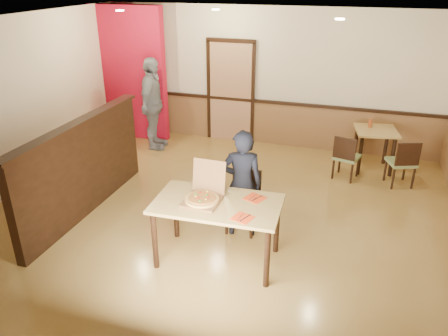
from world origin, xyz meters
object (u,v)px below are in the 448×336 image
object	(u,v)px
side_chair_left	(346,156)
diner	(242,184)
condiment	(370,123)
main_table	(217,210)
diner_chair	(244,198)
side_chair_right	(403,161)
passerby	(153,104)
pizza_box	(203,197)
side_table	(375,139)

from	to	relation	value
side_chair_left	diner	size ratio (longest dim) A/B	0.53
condiment	main_table	bearing A→B (deg)	-115.59
diner_chair	diner	world-z (taller)	diner
side_chair_right	passerby	distance (m)	4.85
main_table	passerby	xyz separation A→B (m)	(-2.48, 3.30, 0.22)
side_chair_left	side_chair_right	bearing A→B (deg)	-164.37
diner	pizza_box	world-z (taller)	diner
pizza_box	condiment	world-z (taller)	pizza_box
side_chair_left	pizza_box	bearing A→B (deg)	77.51
side_chair_left	main_table	bearing A→B (deg)	80.16
side_table	side_chair_left	bearing A→B (deg)	-127.46
side_chair_right	pizza_box	bearing A→B (deg)	28.95
passerby	condiment	distance (m)	4.24
side_chair_left	passerby	bearing A→B (deg)	10.21
side_chair_right	side_table	size ratio (longest dim) A/B	1.01
diner_chair	condiment	xyz separation A→B (m)	(1.63, 2.80, 0.38)
main_table	side_chair_left	size ratio (longest dim) A/B	1.94
side_chair_right	side_table	xyz separation A→B (m)	(-0.47, 0.61, 0.14)
side_table	diner	bearing A→B (deg)	-121.48
side_chair_right	pizza_box	xyz separation A→B (m)	(-2.51, -2.95, 0.43)
passerby	condiment	bearing A→B (deg)	-94.89
side_chair_left	passerby	distance (m)	3.93
diner_chair	side_chair_left	world-z (taller)	diner_chair
main_table	pizza_box	world-z (taller)	pizza_box
main_table	diner	xyz separation A→B (m)	(0.12, 0.69, 0.05)
main_table	pizza_box	distance (m)	0.24
side_chair_left	diner	bearing A→B (deg)	75.93
diner_chair	side_table	xyz separation A→B (m)	(1.75, 2.71, 0.12)
diner	pizza_box	distance (m)	0.77
side_chair_right	pizza_box	world-z (taller)	pizza_box
passerby	diner_chair	bearing A→B (deg)	-143.01
main_table	diner	bearing A→B (deg)	77.71
main_table	condiment	world-z (taller)	condiment
side_chair_left	side_chair_right	world-z (taller)	side_chair_right
passerby	pizza_box	world-z (taller)	passerby
diner_chair	side_table	distance (m)	3.22
passerby	condiment	world-z (taller)	passerby
pizza_box	side_chair_right	bearing A→B (deg)	51.07
diner	condiment	world-z (taller)	diner
diner_chair	pizza_box	world-z (taller)	pizza_box
side_table	passerby	size ratio (longest dim) A/B	0.45
side_table	diner	world-z (taller)	diner
side_chair_right	condiment	xyz separation A→B (m)	(-0.59, 0.71, 0.39)
side_chair_right	passerby	bearing A→B (deg)	-24.97
side_chair_left	condiment	size ratio (longest dim) A/B	5.09
side_chair_right	side_table	distance (m)	0.78
diner_chair	passerby	distance (m)	3.61
side_table	condiment	bearing A→B (deg)	140.29
diner	condiment	size ratio (longest dim) A/B	9.59
main_table	diner_chair	size ratio (longest dim) A/B	1.81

